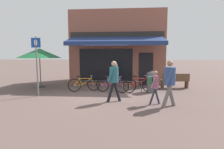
% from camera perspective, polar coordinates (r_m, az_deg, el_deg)
% --- Properties ---
extents(ground_plane, '(160.00, 160.00, 0.00)m').
position_cam_1_polar(ground_plane, '(8.87, -2.98, -6.23)').
color(ground_plane, brown).
extents(shop_front, '(6.34, 4.84, 4.89)m').
position_cam_1_polar(shop_front, '(12.90, 1.83, 8.53)').
color(shop_front, '#8E5647').
rests_on(shop_front, ground_plane).
extents(bike_rack_rail, '(3.30, 0.04, 0.57)m').
position_cam_1_polar(bike_rack_rail, '(9.30, -0.21, -2.69)').
color(bike_rack_rail, '#47494F').
rests_on(bike_rack_rail, ground_plane).
extents(bicycle_orange, '(1.61, 0.83, 0.84)m').
position_cam_1_polar(bicycle_orange, '(9.52, -9.10, -3.16)').
color(bicycle_orange, black).
rests_on(bicycle_orange, ground_plane).
extents(bicycle_purple, '(1.76, 0.57, 0.85)m').
position_cam_1_polar(bicycle_purple, '(9.09, 0.05, -3.46)').
color(bicycle_purple, black).
rests_on(bicycle_purple, ground_plane).
extents(bicycle_red, '(1.69, 0.78, 0.88)m').
position_cam_1_polar(bicycle_red, '(9.19, 8.86, -3.35)').
color(bicycle_red, black).
rests_on(bicycle_red, ground_plane).
extents(pedestrian_adult, '(0.62, 0.57, 1.70)m').
position_cam_1_polar(pedestrian_adult, '(7.19, 0.64, -0.75)').
color(pedestrian_adult, black).
rests_on(pedestrian_adult, ground_plane).
extents(pedestrian_child, '(0.49, 0.34, 1.32)m').
position_cam_1_polar(pedestrian_child, '(7.00, 13.65, -2.75)').
color(pedestrian_child, '#282D47').
rests_on(pedestrian_child, ground_plane).
extents(pedestrian_second_adult, '(0.60, 0.71, 1.75)m').
position_cam_1_polar(pedestrian_second_adult, '(6.77, 18.27, -1.38)').
color(pedestrian_second_adult, slate).
rests_on(pedestrian_second_adult, ground_plane).
extents(litter_bin, '(0.50, 0.50, 1.12)m').
position_cam_1_polar(litter_bin, '(9.34, 12.80, -2.26)').
color(litter_bin, '#515459').
rests_on(litter_bin, ground_plane).
extents(parking_sign, '(0.44, 0.07, 2.78)m').
position_cam_1_polar(parking_sign, '(8.84, -23.37, 4.23)').
color(parking_sign, slate).
rests_on(parking_sign, ground_plane).
extents(cafe_parasol, '(2.54, 2.54, 2.34)m').
position_cam_1_polar(cafe_parasol, '(11.37, -22.61, 6.42)').
color(cafe_parasol, '#4C3D2D').
rests_on(cafe_parasol, ground_plane).
extents(park_bench, '(1.64, 0.60, 0.87)m').
position_cam_1_polar(park_bench, '(10.88, 19.87, -1.82)').
color(park_bench, brown).
rests_on(park_bench, ground_plane).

